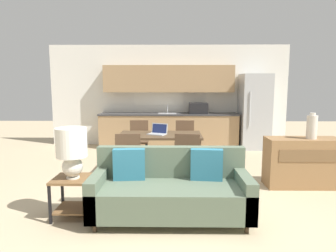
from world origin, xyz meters
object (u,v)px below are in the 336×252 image
at_px(vase, 312,127).
at_px(dining_chair_far_left, 139,138).
at_px(dining_chair_far_right, 185,139).
at_px(dining_chair_near_left, 129,155).
at_px(dining_table, 160,137).
at_px(couch, 171,190).
at_px(laptop, 158,132).
at_px(dining_chair_near_right, 188,156).
at_px(table_lamp, 72,148).
at_px(refrigerator, 254,111).
at_px(side_table, 72,191).
at_px(credenza, 303,162).

relative_size(vase, dining_chair_far_left, 0.47).
xyz_separation_m(dining_chair_far_right, dining_chair_near_left, (-0.98, -1.55, 0.00)).
bearing_deg(dining_table, dining_chair_far_right, 58.34).
xyz_separation_m(couch, dining_chair_near_left, (-0.69, 1.19, 0.16)).
bearing_deg(laptop, dining_chair_far_left, 142.54).
xyz_separation_m(couch, dining_chair_near_right, (0.28, 1.18, 0.16)).
height_order(dining_table, table_lamp, table_lamp).
bearing_deg(dining_chair_far_left, refrigerator, 25.30).
relative_size(vase, laptop, 1.05).
distance_m(refrigerator, laptop, 3.29).
xyz_separation_m(vase, dining_chair_near_right, (-1.95, 0.05, -0.49)).
distance_m(dining_table, dining_chair_far_left, 0.96).
xyz_separation_m(side_table, dining_chair_near_right, (1.50, 1.20, 0.16)).
distance_m(vase, laptop, 2.61).
height_order(side_table, laptop, laptop).
height_order(dining_chair_near_right, laptop, laptop).
height_order(vase, laptop, vase).
bearing_deg(dining_chair_near_left, dining_table, -127.79).
bearing_deg(laptop, couch, -59.38).
relative_size(dining_table, laptop, 3.90).
xyz_separation_m(side_table, dining_chair_near_left, (0.53, 1.20, 0.16)).
relative_size(dining_chair_far_left, dining_chair_near_right, 1.00).
xyz_separation_m(dining_chair_far_right, laptop, (-0.53, -0.82, 0.28)).
height_order(refrigerator, couch, refrigerator).
distance_m(side_table, dining_chair_near_right, 1.93).
height_order(refrigerator, credenza, refrigerator).
height_order(refrigerator, laptop, refrigerator).
height_order(side_table, dining_chair_near_right, dining_chair_near_right).
bearing_deg(dining_table, side_table, -117.46).
xyz_separation_m(couch, table_lamp, (-1.20, -0.03, 0.54)).
distance_m(couch, table_lamp, 1.32).
bearing_deg(side_table, laptop, 63.25).
distance_m(refrigerator, table_lamp, 5.37).
bearing_deg(side_table, dining_chair_far_left, 79.29).
xyz_separation_m(table_lamp, dining_chair_far_left, (0.50, 2.77, -0.38)).
distance_m(side_table, vase, 3.70).
distance_m(side_table, laptop, 2.22).
xyz_separation_m(vase, dining_chair_near_left, (-2.92, 0.05, -0.49)).
height_order(couch, dining_chair_far_right, dining_chair_far_right).
height_order(dining_chair_near_right, dining_chair_near_left, same).
height_order(couch, laptop, laptop).
distance_m(dining_chair_far_right, dining_chair_near_left, 1.84).
bearing_deg(dining_chair_near_right, dining_table, -49.14).
bearing_deg(dining_chair_near_left, side_table, 61.45).
xyz_separation_m(side_table, table_lamp, (0.02, -0.01, 0.54)).
bearing_deg(vase, dining_chair_near_left, 178.95).
bearing_deg(vase, side_table, -161.56).
bearing_deg(dining_chair_far_right, credenza, -37.56).
height_order(vase, dining_chair_far_left, vase).
relative_size(side_table, dining_chair_far_right, 0.58).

